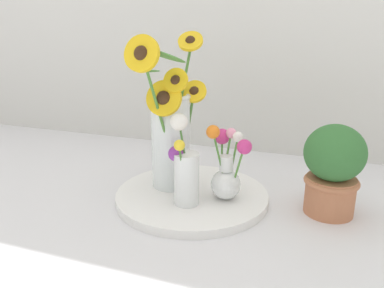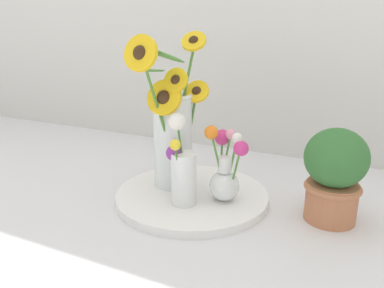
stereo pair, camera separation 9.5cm
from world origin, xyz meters
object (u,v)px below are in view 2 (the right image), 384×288
object	(u,v)px
vase_bulb_right	(225,171)
mason_jar_sunflowers	(172,129)
vase_small_center	(182,169)
serving_tray	(192,196)
potted_plant	(334,173)

from	to	relation	value
vase_bulb_right	mason_jar_sunflowers	bearing A→B (deg)	171.48
mason_jar_sunflowers	vase_small_center	bearing A→B (deg)	-49.56
vase_bulb_right	vase_small_center	bearing A→B (deg)	-145.66
serving_tray	vase_bulb_right	world-z (taller)	vase_bulb_right
mason_jar_sunflowers	vase_bulb_right	world-z (taller)	mason_jar_sunflowers
serving_tray	potted_plant	xyz separation A→B (m)	(0.34, 0.04, 0.11)
serving_tray	mason_jar_sunflowers	distance (m)	0.18
potted_plant	vase_small_center	bearing A→B (deg)	-162.17
potted_plant	serving_tray	bearing A→B (deg)	-172.84
vase_small_center	serving_tray	bearing A→B (deg)	93.59
serving_tray	vase_bulb_right	size ratio (longest dim) A/B	2.07
vase_small_center	vase_bulb_right	bearing A→B (deg)	34.34
vase_bulb_right	serving_tray	bearing A→B (deg)	176.90
mason_jar_sunflowers	vase_small_center	size ratio (longest dim) A/B	1.84
vase_small_center	vase_bulb_right	size ratio (longest dim) A/B	1.16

